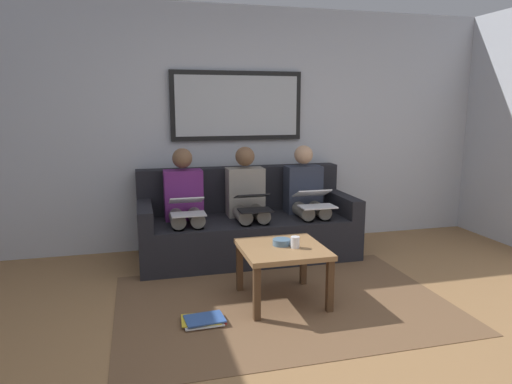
{
  "coord_description": "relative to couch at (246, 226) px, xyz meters",
  "views": [
    {
      "loc": [
        1.08,
        2.45,
        1.56
      ],
      "look_at": [
        0.0,
        -1.7,
        0.75
      ],
      "focal_mm": 32.39,
      "sensor_mm": 36.0,
      "label": 1
    }
  ],
  "objects": [
    {
      "name": "framed_mirror",
      "position": [
        0.0,
        -0.39,
        1.24
      ],
      "size": [
        1.44,
        0.05,
        0.74
      ],
      "color": "black"
    },
    {
      "name": "bowl",
      "position": [
        -0.02,
        1.17,
        0.17
      ],
      "size": [
        0.14,
        0.14,
        0.05
      ],
      "primitive_type": "cylinder",
      "color": "slate",
      "rests_on": "coffee_table"
    },
    {
      "name": "person_left",
      "position": [
        -0.64,
        0.07,
        0.3
      ],
      "size": [
        0.38,
        0.58,
        1.14
      ],
      "color": "#2D3342",
      "rests_on": "couch"
    },
    {
      "name": "magazine_stack",
      "position": [
        0.67,
        1.46,
        -0.29
      ],
      "size": [
        0.32,
        0.25,
        0.04
      ],
      "color": "red",
      "rests_on": "ground_plane"
    },
    {
      "name": "couch",
      "position": [
        0.0,
        0.0,
        0.0
      ],
      "size": [
        2.2,
        0.9,
        0.9
      ],
      "color": "black",
      "rests_on": "ground_plane"
    },
    {
      "name": "laptop_white",
      "position": [
        -0.64,
        0.3,
        0.32
      ],
      "size": [
        0.36,
        0.37,
        0.16
      ],
      "color": "white"
    },
    {
      "name": "cup",
      "position": [
        -0.1,
        1.27,
        0.19
      ],
      "size": [
        0.07,
        0.07,
        0.09
      ],
      "primitive_type": "cylinder",
      "color": "silver",
      "rests_on": "coffee_table"
    },
    {
      "name": "laptop_black",
      "position": [
        0.0,
        0.31,
        0.32
      ],
      "size": [
        0.32,
        0.36,
        0.16
      ],
      "color": "black"
    },
    {
      "name": "person_middle",
      "position": [
        0.0,
        0.07,
        0.3
      ],
      "size": [
        0.38,
        0.58,
        1.14
      ],
      "color": "gray",
      "rests_on": "couch"
    },
    {
      "name": "wall_rear",
      "position": [
        0.0,
        -0.48,
        0.99
      ],
      "size": [
        6.0,
        0.12,
        2.6
      ],
      "primitive_type": "cube",
      "color": "#B7BCC6",
      "rests_on": "ground_plane"
    },
    {
      "name": "area_rug",
      "position": [
        0.0,
        1.27,
        -0.31
      ],
      "size": [
        2.6,
        1.8,
        0.01
      ],
      "primitive_type": "cube",
      "color": "brown",
      "rests_on": "ground_plane"
    },
    {
      "name": "ground_plane",
      "position": [
        0.0,
        2.12,
        -0.36
      ],
      "size": [
        6.0,
        5.2,
        0.1
      ],
      "primitive_type": "cube",
      "color": "olive"
    },
    {
      "name": "person_right",
      "position": [
        0.64,
        0.07,
        0.3
      ],
      "size": [
        0.38,
        0.58,
        1.14
      ],
      "color": "#66236B",
      "rests_on": "couch"
    },
    {
      "name": "laptop_silver",
      "position": [
        0.64,
        0.31,
        0.31
      ],
      "size": [
        0.32,
        0.35,
        0.15
      ],
      "color": "silver"
    },
    {
      "name": "coffee_table",
      "position": [
        -0.01,
        1.22,
        0.08
      ],
      "size": [
        0.65,
        0.65,
        0.45
      ],
      "color": "olive",
      "rests_on": "ground_plane"
    }
  ]
}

